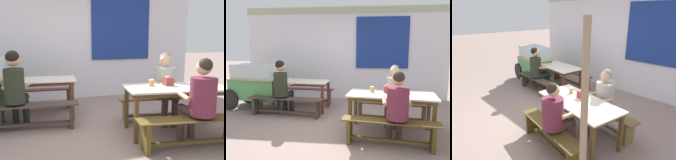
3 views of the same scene
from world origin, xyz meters
The scene contains 14 objects.
ground_plane centered at (0.00, 0.00, 0.00)m, with size 40.00×40.00×0.00m, color gray.
backdrop_wall centered at (0.04, 2.72, 1.48)m, with size 6.23×0.23×2.83m.
dining_table_far centered at (-1.20, 1.29, 0.68)m, with size 1.84×0.88×0.76m.
dining_table_near centered at (1.08, -0.10, 0.68)m, with size 1.69×0.96×0.76m.
bench_far_back centered at (-1.15, 1.90, 0.29)m, with size 1.79×0.40×0.44m.
bench_far_front centered at (-1.25, 0.68, 0.30)m, with size 1.82×0.44×0.44m.
bench_near_back centered at (1.17, 0.50, 0.30)m, with size 1.60×0.49×0.44m.
bench_near_front centered at (1.00, -0.71, 0.28)m, with size 1.60×0.50×0.44m.
person_near_front centered at (1.11, -0.66, 0.71)m, with size 0.46×0.58×1.25m.
person_right_near_table centered at (1.20, 0.43, 0.71)m, with size 0.52×0.61×1.25m.
person_left_back_turned centered at (-1.35, 0.76, 0.76)m, with size 0.45×0.59×1.33m.
tissue_box centered at (1.02, 0.03, 0.82)m, with size 0.14×0.13×0.15m.
condiment_jar centered at (0.73, 0.05, 0.81)m, with size 0.08×0.08×0.11m.
soup_bowl centered at (-1.38, 1.40, 0.78)m, with size 0.15×0.15×0.04m, color silver.
Camera 1 is at (-0.96, -3.31, 1.49)m, focal length 38.09 mm.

